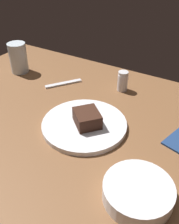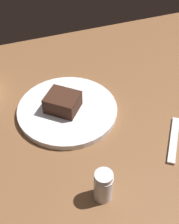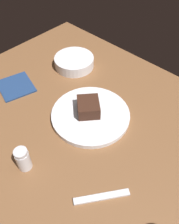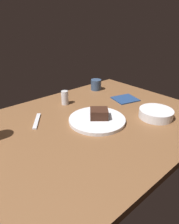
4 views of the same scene
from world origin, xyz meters
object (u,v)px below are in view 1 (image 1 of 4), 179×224
object	(u,v)px
water_glass	(18,58)
dessert_spoon	(63,84)
salt_shaker	(123,81)
side_bowl	(138,192)
dessert_plate	(84,124)
chocolate_cake_slice	(87,118)

from	to	relation	value
water_glass	dessert_spoon	bearing A→B (deg)	-179.17
salt_shaker	side_bowl	world-z (taller)	salt_shaker
salt_shaker	dessert_spoon	bearing A→B (deg)	20.32
dessert_plate	chocolate_cake_slice	xyz separation A→B (cm)	(-1.11, 0.12, 3.02)
water_glass	side_bowl	xyz separation A→B (cm)	(-68.94, 34.30, -4.28)
water_glass	chocolate_cake_slice	bearing A→B (deg)	158.02
salt_shaker	dessert_spoon	size ratio (longest dim) A/B	0.52
salt_shaker	water_glass	distance (cm)	45.93
chocolate_cake_slice	dessert_spoon	xyz separation A→B (cm)	(22.66, -18.75, -3.48)
dessert_plate	chocolate_cake_slice	distance (cm)	3.22
dessert_spoon	side_bowl	bearing A→B (deg)	-90.86
chocolate_cake_slice	water_glass	xyz separation A→B (cm)	(45.63, -18.41, 2.54)
water_glass	salt_shaker	bearing A→B (deg)	-169.30
dessert_plate	side_bowl	world-z (taller)	side_bowl
dessert_plate	salt_shaker	distance (cm)	26.99
salt_shaker	water_glass	bearing A→B (deg)	10.70
dessert_plate	water_glass	world-z (taller)	water_glass
water_glass	side_bowl	distance (cm)	77.12
chocolate_cake_slice	salt_shaker	world-z (taller)	salt_shaker
salt_shaker	side_bowl	xyz separation A→B (cm)	(-23.88, 42.82, -1.75)
chocolate_cake_slice	salt_shaker	size ratio (longest dim) A/B	1.06
chocolate_cake_slice	dessert_spoon	distance (cm)	29.62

